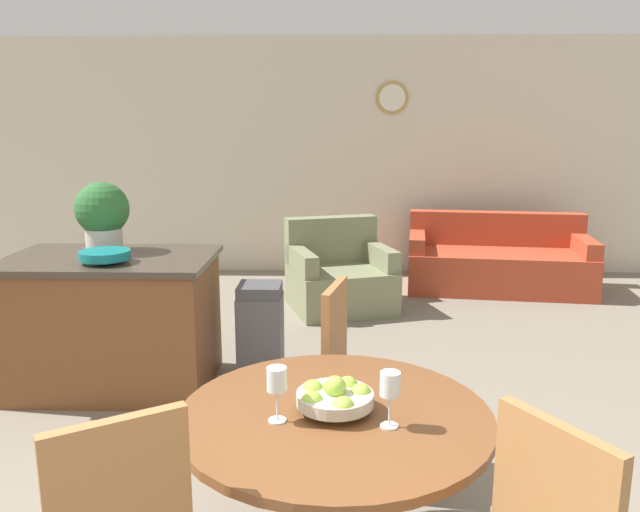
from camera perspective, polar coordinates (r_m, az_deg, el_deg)
name	(u,v)px	position (r m, az deg, el deg)	size (l,w,h in m)	color
wall_back	(324,157)	(7.33, 0.40, 9.04)	(8.00, 0.09, 2.70)	beige
dining_table	(335,453)	(2.39, 1.34, -17.56)	(1.14, 1.14, 0.72)	brown
dining_chair_far_side	(356,374)	(3.12, 3.35, -10.71)	(0.50, 0.50, 0.98)	#9E6B3D
fruit_bowl	(335,397)	(2.29, 1.38, -12.78)	(0.28, 0.28, 0.14)	#B7B29E
wine_glass_left	(277,382)	(2.19, -3.97, -11.40)	(0.07, 0.07, 0.20)	silver
wine_glass_right	(390,387)	(2.16, 6.42, -11.78)	(0.07, 0.07, 0.20)	silver
kitchen_island	(113,321)	(4.39, -18.37, -5.70)	(1.34, 0.87, 0.89)	brown
teal_bowl	(105,255)	(4.08, -19.07, 0.08)	(0.31, 0.31, 0.08)	#147A7F
potted_plant	(102,214)	(4.42, -19.27, 3.66)	(0.36, 0.36, 0.47)	beige
trash_bin	(260,331)	(4.37, -5.46, -6.82)	(0.30, 0.30, 0.66)	#56565B
couch	(497,263)	(6.91, 15.91, -0.63)	(1.96, 1.11, 0.78)	#B24228
armchair	(339,279)	(5.95, 1.78, -2.08)	(1.11, 1.06, 0.84)	#7A7F5B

